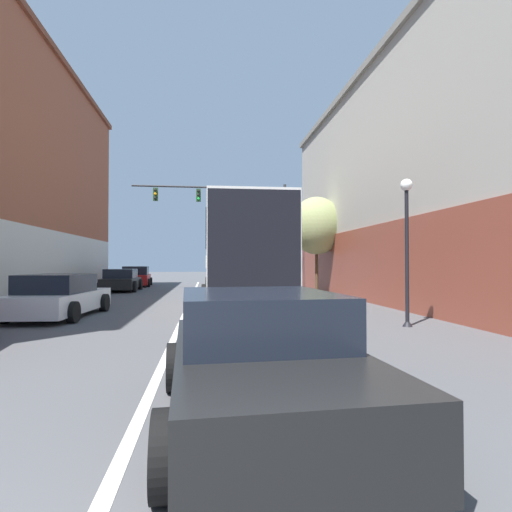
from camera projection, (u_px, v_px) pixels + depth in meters
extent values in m
cube|color=silver|center=(187.00, 308.00, 14.76)|extent=(0.14, 40.69, 0.01)
cube|color=beige|center=(34.00, 264.00, 16.89)|extent=(0.24, 24.66, 3.20)
cube|color=#9E998E|center=(459.00, 184.00, 17.37)|extent=(8.26, 23.46, 10.25)
cube|color=brown|center=(370.00, 264.00, 16.80)|extent=(0.24, 22.99, 3.20)
cube|color=slate|center=(458.00, 71.00, 17.47)|extent=(8.59, 23.69, 0.30)
cube|color=silver|center=(241.00, 255.00, 15.79)|extent=(2.72, 10.49, 3.47)
cube|color=black|center=(241.00, 240.00, 15.80)|extent=(2.77, 10.28, 1.11)
cube|color=beige|center=(241.00, 262.00, 15.79)|extent=(2.76, 10.38, 0.35)
cube|color=black|center=(255.00, 251.00, 10.62)|extent=(2.50, 0.10, 3.33)
cylinder|color=black|center=(209.00, 288.00, 18.84)|extent=(0.32, 1.00, 1.00)
cylinder|color=black|center=(263.00, 287.00, 19.12)|extent=(0.32, 1.00, 1.00)
cylinder|color=black|center=(206.00, 300.00, 12.41)|extent=(0.32, 1.00, 1.00)
cylinder|color=black|center=(289.00, 299.00, 12.69)|extent=(0.32, 1.00, 1.00)
cube|color=black|center=(262.00, 375.00, 4.10)|extent=(1.92, 3.90, 0.65)
cube|color=black|center=(258.00, 315.00, 4.34)|extent=(1.69, 2.06, 0.51)
cylinder|color=black|center=(176.00, 367.00, 5.11)|extent=(0.25, 0.63, 0.62)
cylinder|color=black|center=(310.00, 361.00, 5.42)|extent=(0.25, 0.63, 0.62)
cylinder|color=black|center=(167.00, 454.00, 2.78)|extent=(0.25, 0.63, 0.62)
cylinder|color=black|center=(404.00, 435.00, 3.09)|extent=(0.25, 0.63, 0.62)
cube|color=silver|center=(60.00, 302.00, 12.27)|extent=(2.05, 4.44, 0.60)
cube|color=black|center=(57.00, 283.00, 12.07)|extent=(1.77, 2.36, 0.55)
cylinder|color=black|center=(49.00, 303.00, 13.56)|extent=(0.26, 0.61, 0.60)
cylinder|color=black|center=(104.00, 303.00, 13.67)|extent=(0.26, 0.61, 0.60)
cylinder|color=black|center=(4.00, 313.00, 10.87)|extent=(0.26, 0.61, 0.60)
cylinder|color=black|center=(73.00, 312.00, 10.98)|extent=(0.26, 0.61, 0.60)
cube|color=black|center=(121.00, 283.00, 23.78)|extent=(1.91, 4.22, 0.60)
cube|color=black|center=(121.00, 274.00, 23.59)|extent=(1.71, 2.22, 0.54)
cylinder|color=black|center=(110.00, 285.00, 24.91)|extent=(0.24, 0.67, 0.66)
cylinder|color=black|center=(140.00, 284.00, 25.20)|extent=(0.24, 0.67, 0.66)
cylinder|color=black|center=(100.00, 287.00, 22.36)|extent=(0.24, 0.67, 0.66)
cylinder|color=black|center=(134.00, 287.00, 22.65)|extent=(0.24, 0.67, 0.66)
cube|color=red|center=(136.00, 279.00, 28.97)|extent=(2.15, 4.44, 0.68)
cube|color=black|center=(136.00, 270.00, 28.77)|extent=(1.84, 2.37, 0.60)
cylinder|color=black|center=(125.00, 281.00, 30.08)|extent=(0.27, 0.60, 0.58)
cylinder|color=black|center=(151.00, 281.00, 30.46)|extent=(0.27, 0.60, 0.58)
cylinder|color=black|center=(120.00, 283.00, 27.47)|extent=(0.27, 0.60, 0.58)
cylinder|color=black|center=(148.00, 283.00, 27.85)|extent=(0.27, 0.60, 0.58)
cylinder|color=#333338|center=(285.00, 237.00, 25.79)|extent=(0.18, 0.18, 6.77)
cylinder|color=#333338|center=(210.00, 187.00, 25.26)|extent=(9.64, 0.12, 0.12)
cube|color=#234723|center=(240.00, 196.00, 25.49)|extent=(0.28, 0.24, 0.80)
sphere|color=red|center=(241.00, 192.00, 25.34)|extent=(0.18, 0.18, 0.18)
sphere|color=black|center=(241.00, 196.00, 25.34)|extent=(0.18, 0.18, 0.18)
sphere|color=black|center=(241.00, 200.00, 25.33)|extent=(0.18, 0.18, 0.18)
cube|color=#234723|center=(199.00, 195.00, 25.16)|extent=(0.28, 0.24, 0.80)
sphere|color=black|center=(198.00, 191.00, 25.01)|extent=(0.18, 0.18, 0.18)
sphere|color=black|center=(198.00, 195.00, 25.01)|extent=(0.18, 0.18, 0.18)
sphere|color=green|center=(198.00, 199.00, 25.00)|extent=(0.18, 0.18, 0.18)
cube|color=#234723|center=(156.00, 194.00, 24.83)|extent=(0.28, 0.24, 0.80)
sphere|color=black|center=(155.00, 190.00, 24.69)|extent=(0.18, 0.18, 0.18)
sphere|color=orange|center=(155.00, 194.00, 24.68)|extent=(0.18, 0.18, 0.18)
sphere|color=black|center=(155.00, 198.00, 24.68)|extent=(0.18, 0.18, 0.18)
cone|color=black|center=(407.00, 323.00, 10.36)|extent=(0.26, 0.26, 0.20)
cylinder|color=black|center=(407.00, 258.00, 10.39)|extent=(0.10, 0.10, 3.59)
sphere|color=white|center=(406.00, 185.00, 10.43)|extent=(0.31, 0.31, 0.31)
cylinder|color=#4C3823|center=(317.00, 271.00, 21.86)|extent=(0.17, 0.17, 2.50)
ellipsoid|color=#99A366|center=(317.00, 226.00, 21.91)|extent=(2.88, 2.59, 3.16)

